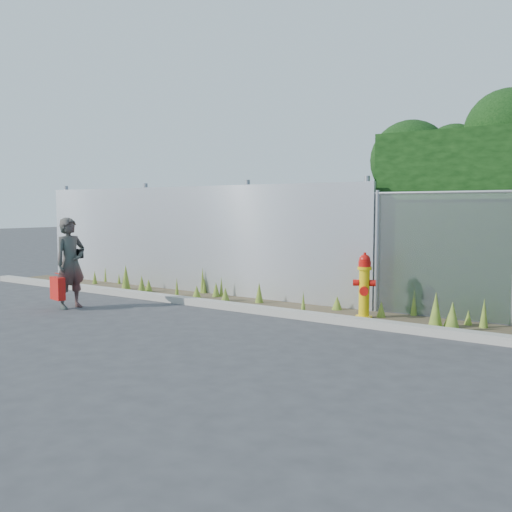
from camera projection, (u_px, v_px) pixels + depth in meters
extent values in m
plane|color=#343436|center=(215.00, 337.00, 7.76)|extent=(80.00, 80.00, 0.00)
cube|color=gray|center=(285.00, 313.00, 9.23)|extent=(16.00, 0.22, 0.12)
cube|color=#443827|center=(304.00, 311.00, 9.72)|extent=(16.00, 1.20, 0.01)
cone|color=#537121|center=(216.00, 290.00, 11.16)|extent=(0.16, 0.16, 0.30)
cone|color=#537121|center=(436.00, 311.00, 8.29)|extent=(0.21, 0.21, 0.53)
cone|color=#537121|center=(451.00, 318.00, 8.28)|extent=(0.23, 0.23, 0.31)
cone|color=#537121|center=(177.00, 287.00, 11.27)|extent=(0.08, 0.08, 0.38)
cone|color=#537121|center=(221.00, 287.00, 11.19)|extent=(0.08, 0.08, 0.40)
cone|color=#537121|center=(225.00, 296.00, 10.35)|extent=(0.20, 0.20, 0.31)
cone|color=#537121|center=(303.00, 304.00, 9.24)|extent=(0.10, 0.10, 0.40)
cone|color=#537121|center=(126.00, 278.00, 12.14)|extent=(0.20, 0.20, 0.55)
cone|color=#537121|center=(414.00, 303.00, 9.23)|extent=(0.11, 0.11, 0.45)
cone|color=#537121|center=(119.00, 279.00, 13.05)|extent=(0.08, 0.08, 0.25)
cone|color=#537121|center=(203.00, 281.00, 11.65)|extent=(0.11, 0.11, 0.54)
cone|color=#537121|center=(197.00, 292.00, 10.99)|extent=(0.18, 0.18, 0.26)
cone|color=#537121|center=(149.00, 286.00, 11.86)|extent=(0.17, 0.17, 0.27)
cone|color=#537121|center=(337.00, 304.00, 9.74)|extent=(0.19, 0.19, 0.24)
cone|color=#537121|center=(204.00, 286.00, 11.62)|extent=(0.09, 0.09, 0.31)
cone|color=#537121|center=(106.00, 271.00, 13.42)|extent=(0.09, 0.09, 0.54)
cone|color=#537121|center=(468.00, 318.00, 8.48)|extent=(0.12, 0.12, 0.23)
cone|color=#537121|center=(259.00, 293.00, 10.45)|extent=(0.16, 0.16, 0.39)
cone|color=#537121|center=(484.00, 314.00, 8.27)|extent=(0.13, 0.13, 0.44)
cone|color=#537121|center=(452.00, 317.00, 8.03)|extent=(0.23, 0.23, 0.44)
cone|color=#537121|center=(381.00, 310.00, 9.07)|extent=(0.15, 0.15, 0.27)
cone|color=#537121|center=(142.00, 285.00, 11.70)|extent=(0.17, 0.17, 0.37)
cone|color=#537121|center=(95.00, 278.00, 13.05)|extent=(0.12, 0.12, 0.31)
cube|color=silver|center=(184.00, 239.00, 11.97)|extent=(8.50, 0.08, 2.20)
cylinder|color=gray|center=(67.00, 232.00, 14.37)|extent=(0.10, 0.10, 2.30)
cylinder|color=gray|center=(146.00, 235.00, 12.77)|extent=(0.10, 0.10, 2.30)
cylinder|color=gray|center=(247.00, 239.00, 11.18)|extent=(0.10, 0.10, 2.30)
cylinder|color=gray|center=(366.00, 243.00, 9.76)|extent=(0.10, 0.10, 2.30)
cylinder|color=gray|center=(377.00, 252.00, 9.53)|extent=(0.07, 0.07, 2.05)
sphere|color=black|center=(411.00, 161.00, 10.02)|extent=(1.42, 1.42, 1.42)
sphere|color=black|center=(454.00, 157.00, 9.73)|extent=(1.12, 1.12, 1.12)
sphere|color=black|center=(508.00, 132.00, 9.13)|extent=(1.38, 1.38, 1.38)
cylinder|color=#DAB50B|center=(364.00, 317.00, 9.03)|extent=(0.26, 0.26, 0.06)
cylinder|color=#DAB50B|center=(364.00, 294.00, 9.00)|extent=(0.17, 0.17, 0.79)
cylinder|color=#DAB50B|center=(365.00, 268.00, 8.96)|extent=(0.22, 0.22, 0.05)
cylinder|color=#B20F0A|center=(365.00, 264.00, 8.95)|extent=(0.20, 0.20, 0.09)
sphere|color=#B20F0A|center=(365.00, 260.00, 8.95)|extent=(0.18, 0.18, 0.18)
cylinder|color=#B20F0A|center=(365.00, 254.00, 8.94)|extent=(0.05, 0.05, 0.05)
cylinder|color=#B20F0A|center=(357.00, 282.00, 9.05)|extent=(0.09, 0.10, 0.10)
cylinder|color=#B20F0A|center=(372.00, 283.00, 8.91)|extent=(0.09, 0.10, 0.10)
cylinder|color=#B20F0A|center=(361.00, 291.00, 8.88)|extent=(0.14, 0.11, 0.14)
imported|color=#0E594B|center=(70.00, 263.00, 9.96)|extent=(0.40, 0.59, 1.59)
cube|color=red|center=(58.00, 288.00, 9.82)|extent=(0.35, 0.13, 0.39)
cylinder|color=red|center=(57.00, 273.00, 9.80)|extent=(0.17, 0.01, 0.01)
cube|color=black|center=(77.00, 254.00, 10.08)|extent=(0.22, 0.09, 0.16)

